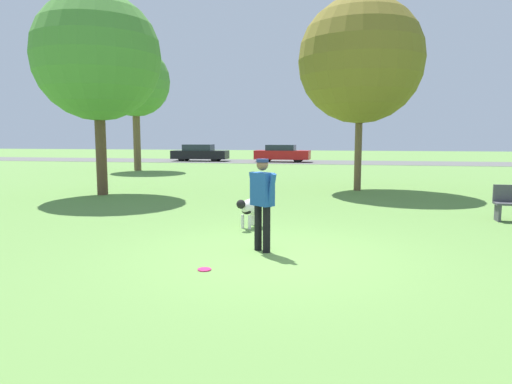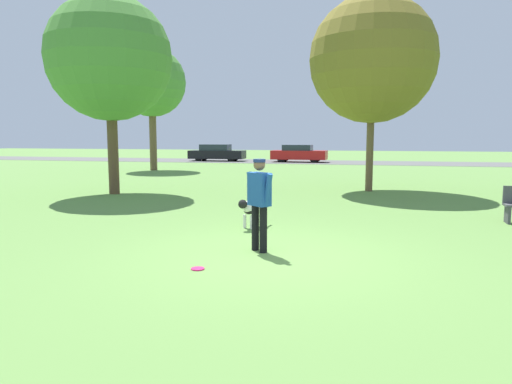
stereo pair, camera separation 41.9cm
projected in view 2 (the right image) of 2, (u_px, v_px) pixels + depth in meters
The scene contains 10 objects.
ground_plane at pixel (270, 256), 7.55m from camera, with size 120.00×120.00×0.00m, color #608C42.
far_road_strip at pixel (349, 162), 35.10m from camera, with size 120.00×6.00×0.01m.
person at pixel (259, 198), 7.73m from camera, with size 0.57×0.47×1.59m.
dog at pixel (252, 207), 9.87m from camera, with size 0.55×0.96×0.65m.
frisbee at pixel (198, 269), 6.77m from camera, with size 0.21×0.21×0.02m.
tree_far_left at pixel (152, 83), 26.53m from camera, with size 3.99×3.99×7.12m.
tree_near_left at pixel (110, 59), 15.25m from camera, with size 4.17×4.17×6.66m.
tree_mid_center at pixel (373, 60), 16.08m from camera, with size 4.47×4.47×6.91m.
parked_car_black at pixel (217, 153), 37.32m from camera, with size 4.57×1.83×1.36m.
parked_car_red at pixel (299, 154), 35.63m from camera, with size 4.33×1.79×1.35m.
Camera 2 is at (1.57, -7.21, 1.95)m, focal length 32.00 mm.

